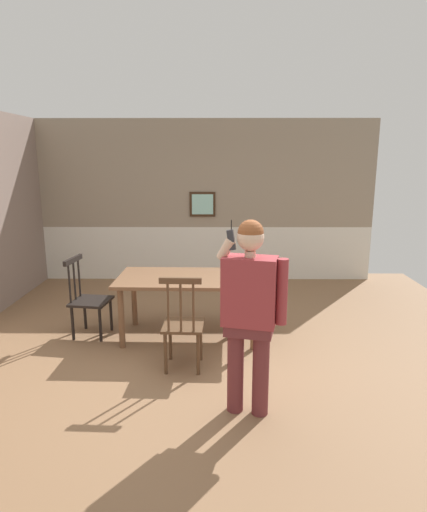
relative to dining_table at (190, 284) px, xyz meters
name	(u,v)px	position (x,y,z in m)	size (l,w,h in m)	color
ground_plane	(198,364)	(0.13, -0.76, -0.67)	(7.44, 7.44, 0.00)	#846042
room_back_partition	(205,204)	(0.13, 2.63, 0.67)	(5.84, 0.17, 2.78)	gray
dining_table	(190,284)	(0.00, 0.00, 0.00)	(1.73, 0.94, 0.76)	brown
chair_near_window	(88,299)	(-1.24, 0.03, -0.20)	(0.49, 0.49, 0.98)	black
chair_by_doorway	(183,324)	(-0.02, -0.84, -0.18)	(0.43, 0.43, 1.02)	#513823
person_figure	(250,305)	(0.60, -1.63, 0.30)	(0.58, 0.33, 1.67)	brown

